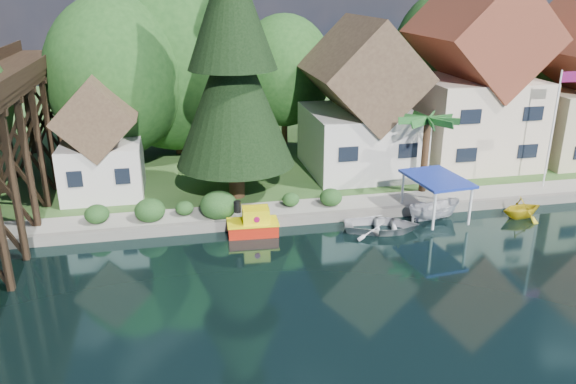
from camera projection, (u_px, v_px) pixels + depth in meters
name	position (u px, v px, depth m)	size (l,w,h in m)	color
ground	(323.00, 292.00, 26.19)	(140.00, 140.00, 0.00)	black
bank	(237.00, 123.00, 57.34)	(140.00, 52.00, 0.50)	#2A4F1F
seawall	(352.00, 215.00, 34.19)	(60.00, 0.40, 0.62)	slate
promenade	(376.00, 202.00, 35.69)	(50.00, 2.60, 0.06)	gray
house_left	(361.00, 108.00, 40.44)	(7.64, 8.64, 11.02)	beige
house_center	(473.00, 85.00, 42.16)	(8.65, 9.18, 13.89)	beige
shed	(101.00, 145.00, 36.10)	(5.09, 5.40, 7.85)	beige
bg_trees	(266.00, 70.00, 43.38)	(49.90, 13.30, 10.57)	#382314
shrubs	(208.00, 204.00, 33.40)	(15.76, 2.47, 1.70)	#143916
conifer	(233.00, 58.00, 33.63)	(7.48, 7.48, 18.42)	#382314
palm_tree	(428.00, 122.00, 35.91)	(4.68, 4.68, 5.40)	#382314
flagpole	(556.00, 117.00, 36.72)	(1.24, 0.11, 7.92)	white
tugboat	(253.00, 224.00, 32.13)	(2.99, 1.75, 2.12)	red
boat_white_a	(382.00, 224.00, 32.57)	(3.13, 4.39, 0.91)	silver
boat_canopy	(435.00, 202.00, 33.93)	(3.54, 4.52, 2.73)	silver
boat_yellow	(522.00, 206.00, 34.40)	(2.38, 2.76, 1.46)	gold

